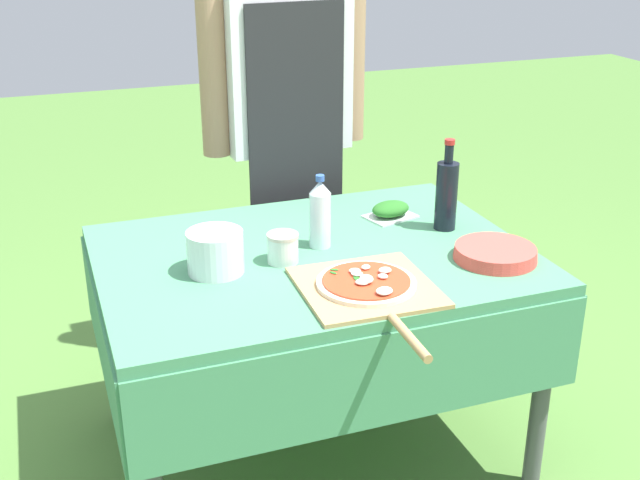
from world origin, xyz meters
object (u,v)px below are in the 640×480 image
Objects in this scene: pizza_on_peel at (368,287)px; sauce_jar at (283,250)px; person_cook at (286,107)px; oil_bottle at (446,194)px; prep_table at (313,280)px; herb_container at (391,210)px; mixing_tub at (215,252)px; plate_stack at (495,253)px; water_bottle at (320,213)px.

sauce_jar is (-0.16, 0.27, 0.03)m from pizza_on_peel.
person_cook is 5.69× the size of oil_bottle.
herb_container is at bearing 29.30° from prep_table.
mixing_tub is (-0.44, -0.72, -0.22)m from person_cook.
mixing_tub is at bearing -161.10° from herb_container.
mixing_tub is 0.66× the size of plate_stack.
prep_table is 0.56m from plate_stack.
person_cook is 0.87m from mixing_tub.
pizza_on_peel is at bearing -87.27° from water_bottle.
oil_bottle is 0.43m from water_bottle.
sauce_jar is (-0.58, -0.07, -0.08)m from oil_bottle.
plate_stack is 2.63× the size of sauce_jar.
prep_table is at bearing 74.78° from person_cook.
water_bottle reaches higher than pizza_on_peel.
person_cook reaches higher than prep_table.
prep_table is 4.35× the size of oil_bottle.
pizza_on_peel is at bearing -171.50° from plate_stack.
water_bottle is 0.54m from plate_stack.
oil_bottle reaches higher than plate_stack.
oil_bottle is (0.33, -0.64, -0.17)m from person_cook.
sauce_jar reaches higher than herb_container.
mixing_tub reaches higher than herb_container.
water_bottle reaches higher than plate_stack.
herb_container is at bearing 109.27° from plate_stack.
pizza_on_peel is 1.96× the size of oil_bottle.
pizza_on_peel is at bearing -79.53° from prep_table.
sauce_jar is at bearing -152.75° from water_bottle.
person_cook reaches higher than sauce_jar.
oil_bottle is 0.29m from plate_stack.
water_bottle is at bearing 12.10° from mixing_tub.
water_bottle reaches higher than prep_table.
plate_stack is (0.80, -0.20, -0.04)m from mixing_tub.
sauce_jar is (-0.11, -0.03, 0.13)m from prep_table.
water_bottle is at bearing -154.08° from herb_container.
plate_stack is (0.49, -0.23, 0.11)m from prep_table.
person_cook is at bearing 87.16° from pizza_on_peel.
herb_container is at bearing 25.92° from water_bottle.
herb_container is 1.97× the size of sauce_jar.
person_cook is at bearing 113.07° from herb_container.
water_bottle is at bearing 77.33° from person_cook.
pizza_on_peel is 3.15× the size of herb_container.
prep_table is 0.17m from sauce_jar.
oil_bottle is 0.78m from mixing_tub.
oil_bottle is at bearing 5.41° from mixing_tub.
person_cook is 0.67m from water_bottle.
water_bottle is (-0.43, 0.00, -0.01)m from oil_bottle.
oil_bottle is 1.61× the size of herb_container.
oil_bottle is (0.47, 0.04, 0.21)m from prep_table.
sauce_jar is at bearing 0.03° from mixing_tub.
plate_stack is at bearing -24.86° from prep_table.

